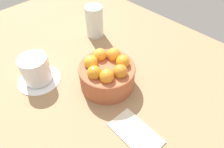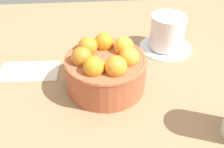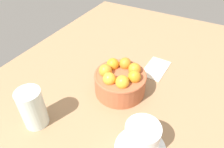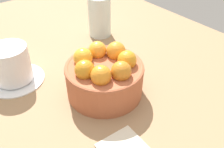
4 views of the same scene
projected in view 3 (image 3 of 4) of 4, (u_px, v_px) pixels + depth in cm
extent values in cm
cube|color=#997551|center=(120.00, 94.00, 65.38)|extent=(127.91, 85.89, 3.18)
cylinder|color=#AD5938|center=(120.00, 83.00, 62.22)|extent=(15.31, 15.31, 6.68)
torus|color=#AD5938|center=(120.00, 76.00, 60.35)|extent=(15.51, 15.51, 1.00)
sphere|color=gold|center=(122.00, 82.00, 56.12)|extent=(3.82, 3.82, 3.82)
sphere|color=orange|center=(134.00, 77.00, 57.61)|extent=(3.76, 3.76, 3.76)
sphere|color=orange|center=(135.00, 69.00, 60.51)|extent=(3.79, 3.79, 3.79)
sphere|color=orange|center=(125.00, 64.00, 62.64)|extent=(3.79, 3.79, 3.79)
sphere|color=orange|center=(113.00, 64.00, 62.40)|extent=(3.75, 3.75, 3.75)
sphere|color=orange|center=(106.00, 71.00, 59.97)|extent=(3.96, 3.96, 3.96)
sphere|color=orange|center=(109.00, 79.00, 57.17)|extent=(3.70, 3.70, 3.70)
cylinder|color=white|center=(140.00, 148.00, 49.01)|extent=(12.36, 12.36, 0.60)
cylinder|color=white|center=(142.00, 138.00, 46.34)|extent=(7.95, 7.95, 7.76)
cylinder|color=silver|center=(33.00, 108.00, 51.69)|extent=(6.27, 6.27, 11.14)
cube|color=beige|center=(156.00, 68.00, 72.75)|extent=(12.83, 7.64, 0.60)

